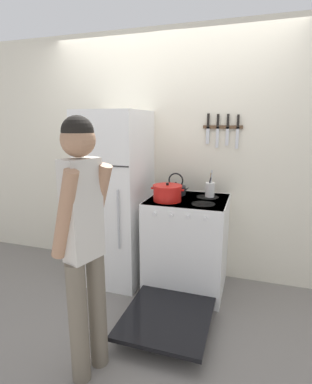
% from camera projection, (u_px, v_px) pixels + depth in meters
% --- Properties ---
extents(ground_plane, '(14.00, 14.00, 0.00)m').
position_uv_depth(ground_plane, '(167.00, 267.00, 3.45)').
color(ground_plane, slate).
extents(wall_back, '(10.00, 0.06, 2.55)m').
position_uv_depth(wall_back, '(168.00, 156.00, 3.19)').
color(wall_back, silver).
rests_on(wall_back, ground_plane).
extents(refrigerator, '(0.59, 0.71, 1.74)m').
position_uv_depth(refrigerator, '(117.00, 198.00, 3.08)').
color(refrigerator, white).
rests_on(refrigerator, ground_plane).
extents(stove_range, '(0.74, 1.41, 0.92)m').
position_uv_depth(stove_range, '(186.00, 246.00, 2.92)').
color(stove_range, white).
rests_on(stove_range, ground_plane).
extents(dutch_oven_pot, '(0.31, 0.27, 0.17)m').
position_uv_depth(dutch_oven_pot, '(167.00, 193.00, 2.76)').
color(dutch_oven_pot, red).
rests_on(dutch_oven_pot, stove_range).
extents(tea_kettle, '(0.25, 0.20, 0.22)m').
position_uv_depth(tea_kettle, '(176.00, 189.00, 3.00)').
color(tea_kettle, black).
rests_on(tea_kettle, stove_range).
extents(utensil_jar, '(0.09, 0.09, 0.27)m').
position_uv_depth(utensil_jar, '(210.00, 189.00, 2.90)').
color(utensil_jar, silver).
rests_on(utensil_jar, stove_range).
extents(person, '(0.33, 0.39, 1.67)m').
position_uv_depth(person, '(84.00, 237.00, 1.80)').
color(person, '#6B6051').
rests_on(person, ground_plane).
extents(wall_knife_strip, '(0.38, 0.03, 0.34)m').
position_uv_depth(wall_knife_strip, '(223.00, 126.00, 2.91)').
color(wall_knife_strip, brown).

